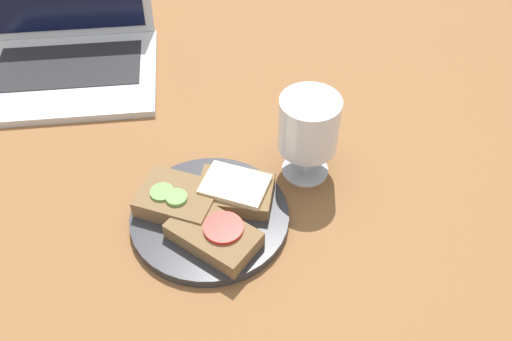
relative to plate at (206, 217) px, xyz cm
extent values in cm
cube|color=brown|center=(0.84, 7.90, -2.20)|extent=(140.00, 140.00, 3.00)
cylinder|color=#333338|center=(0.00, 0.00, 0.00)|extent=(21.51, 21.51, 1.40)
cube|color=brown|center=(-4.07, 1.96, 2.00)|extent=(12.42, 11.27, 2.59)
cylinder|color=#6BB74C|center=(-6.08, 2.15, 3.49)|extent=(3.19, 3.19, 0.40)
cylinder|color=#6BB74C|center=(-4.15, 0.92, 3.54)|extent=(2.88, 2.88, 0.49)
cube|color=brown|center=(0.34, -4.50, 1.85)|extent=(12.97, 12.58, 2.29)
cylinder|color=red|center=(1.66, -4.60, 3.26)|extent=(5.11, 5.11, 0.54)
cube|color=brown|center=(3.73, 2.54, 1.80)|extent=(11.69, 9.70, 2.20)
cube|color=#F4EAB7|center=(3.73, 2.54, 3.29)|extent=(10.47, 9.35, 0.78)
cylinder|color=white|center=(14.47, 7.89, -0.50)|extent=(6.84, 6.84, 0.40)
cylinder|color=white|center=(14.47, 7.89, 2.07)|extent=(0.95, 0.95, 4.74)
cylinder|color=white|center=(14.47, 7.89, 8.48)|extent=(8.45, 8.45, 8.09)
cylinder|color=white|center=(14.47, 7.89, 7.65)|extent=(7.78, 7.78, 6.42)
cube|color=silver|center=(-22.90, 34.50, -0.08)|extent=(30.52, 23.95, 1.25)
cube|color=#232326|center=(-22.90, 36.66, 0.63)|extent=(25.03, 13.17, 0.16)
camera|label=1|loc=(1.33, -49.48, 60.05)|focal=40.00mm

